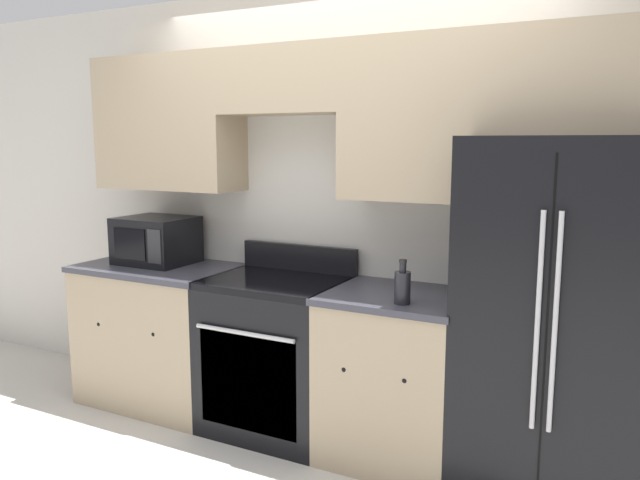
# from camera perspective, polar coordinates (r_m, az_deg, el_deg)

# --- Properties ---
(ground_plane) EXTENTS (12.00, 12.00, 0.00)m
(ground_plane) POSITION_cam_1_polar(r_m,az_deg,el_deg) (3.54, -2.45, -19.63)
(ground_plane) COLOR beige
(wall_back) EXTENTS (8.00, 0.39, 2.60)m
(wall_back) POSITION_cam_1_polar(r_m,az_deg,el_deg) (3.63, 2.24, 6.04)
(wall_back) COLOR beige
(wall_back) RESTS_ON ground_plane
(lower_cabinets_left) EXTENTS (1.01, 0.64, 0.91)m
(lower_cabinets_left) POSITION_cam_1_polar(r_m,az_deg,el_deg) (4.25, -14.36, -8.28)
(lower_cabinets_left) COLOR tan
(lower_cabinets_left) RESTS_ON ground_plane
(lower_cabinets_right) EXTENTS (0.73, 0.64, 0.91)m
(lower_cabinets_right) POSITION_cam_1_polar(r_m,az_deg,el_deg) (3.43, 6.90, -12.26)
(lower_cabinets_right) COLOR tan
(lower_cabinets_right) RESTS_ON ground_plane
(oven_range) EXTENTS (0.78, 0.65, 1.07)m
(oven_range) POSITION_cam_1_polar(r_m,az_deg,el_deg) (3.74, -4.02, -10.34)
(oven_range) COLOR black
(oven_range) RESTS_ON ground_plane
(refrigerator) EXTENTS (0.86, 0.76, 1.72)m
(refrigerator) POSITION_cam_1_polar(r_m,az_deg,el_deg) (3.19, 20.83, -6.83)
(refrigerator) COLOR black
(refrigerator) RESTS_ON ground_plane
(microwave) EXTENTS (0.46, 0.40, 0.30)m
(microwave) POSITION_cam_1_polar(r_m,az_deg,el_deg) (4.19, -14.73, -0.01)
(microwave) COLOR black
(microwave) RESTS_ON lower_cabinets_left
(bottle) EXTENTS (0.08, 0.08, 0.22)m
(bottle) POSITION_cam_1_polar(r_m,az_deg,el_deg) (3.08, 7.55, -4.21)
(bottle) COLOR black
(bottle) RESTS_ON lower_cabinets_right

